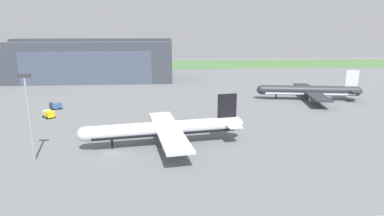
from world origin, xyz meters
TOP-DOWN VIEW (x-y plane):
  - ground_plane at (0.00, 0.00)m, footprint 440.00×440.00m
  - grass_field_strip at (0.00, 172.04)m, footprint 440.00×56.00m
  - maintenance_hangar at (-26.40, 106.58)m, footprint 81.66×37.45m
  - airliner_far_right at (66.06, 49.14)m, footprint 38.75×34.43m
  - airliner_near_left at (11.85, 4.54)m, footprint 38.71×31.52m
  - stair_truck at (-25.58, 40.96)m, footprint 4.44×3.16m
  - baggage_tug at (-24.11, 30.20)m, footprint 4.20×4.27m
  - apron_light_mast at (-15.48, -2.99)m, footprint 2.40×0.50m

SIDE VIEW (x-z plane):
  - ground_plane at x=0.00m, z-range 0.00..0.00m
  - grass_field_strip at x=0.00m, z-range 0.00..0.08m
  - stair_truck at x=-25.58m, z-range 0.07..2.38m
  - baggage_tug at x=-24.11m, z-range 0.15..2.42m
  - airliner_far_right at x=66.06m, z-range -2.28..9.28m
  - airliner_near_left at x=11.85m, z-range -1.94..9.59m
  - maintenance_hangar at x=-26.40m, z-range -0.46..20.75m
  - apron_light_mast at x=-15.48m, z-range 1.62..19.84m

